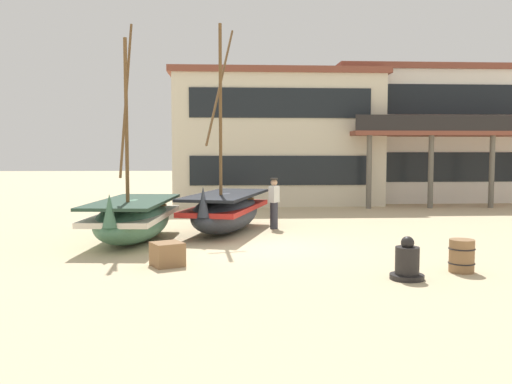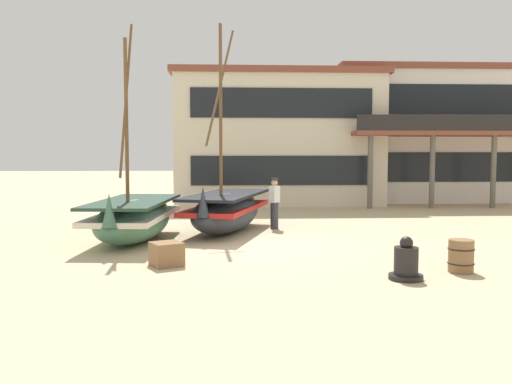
% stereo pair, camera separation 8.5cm
% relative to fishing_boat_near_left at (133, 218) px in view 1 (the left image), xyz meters
% --- Properties ---
extents(ground_plane, '(120.00, 120.00, 0.00)m').
position_rel_fishing_boat_near_left_xyz_m(ground_plane, '(3.49, -1.02, -0.66)').
color(ground_plane, '#CCB78E').
extents(fishing_boat_near_left, '(2.27, 4.88, 6.11)m').
position_rel_fishing_boat_near_left_xyz_m(fishing_boat_near_left, '(0.00, 0.00, 0.00)').
color(fishing_boat_near_left, '#427056').
rests_on(fishing_boat_near_left, ground).
extents(fishing_boat_centre_large, '(3.02, 5.20, 6.50)m').
position_rel_fishing_boat_near_left_xyz_m(fishing_boat_centre_large, '(2.64, 1.75, 0.03)').
color(fishing_boat_centre_large, '#2D333D').
rests_on(fishing_boat_centre_large, ground).
extents(fisherman_by_hull, '(0.39, 0.42, 1.68)m').
position_rel_fishing_boat_near_left_xyz_m(fisherman_by_hull, '(4.23, 2.33, 0.17)').
color(fisherman_by_hull, '#33333D').
rests_on(fisherman_by_hull, ground).
extents(capstan_winch, '(0.68, 0.68, 0.87)m').
position_rel_fishing_boat_near_left_xyz_m(capstan_winch, '(6.24, -5.00, -0.33)').
color(capstan_winch, black).
rests_on(capstan_winch, ground).
extents(wooden_barrel, '(0.56, 0.56, 0.70)m').
position_rel_fishing_boat_near_left_xyz_m(wooden_barrel, '(7.61, -4.43, -0.31)').
color(wooden_barrel, olive).
rests_on(wooden_barrel, ground).
extents(cargo_crate, '(0.86, 0.86, 0.53)m').
position_rel_fishing_boat_near_left_xyz_m(cargo_crate, '(1.31, -3.44, -0.40)').
color(cargo_crate, olive).
rests_on(cargo_crate, ground).
extents(harbor_building_main, '(10.32, 6.40, 6.47)m').
position_rel_fishing_boat_near_left_xyz_m(harbor_building_main, '(5.17, 12.49, 2.59)').
color(harbor_building_main, beige).
rests_on(harbor_building_main, ground).
extents(harbor_building_annex, '(10.34, 9.07, 6.89)m').
position_rel_fishing_boat_near_left_xyz_m(harbor_building_annex, '(13.35, 13.84, 2.79)').
color(harbor_building_annex, white).
rests_on(harbor_building_annex, ground).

